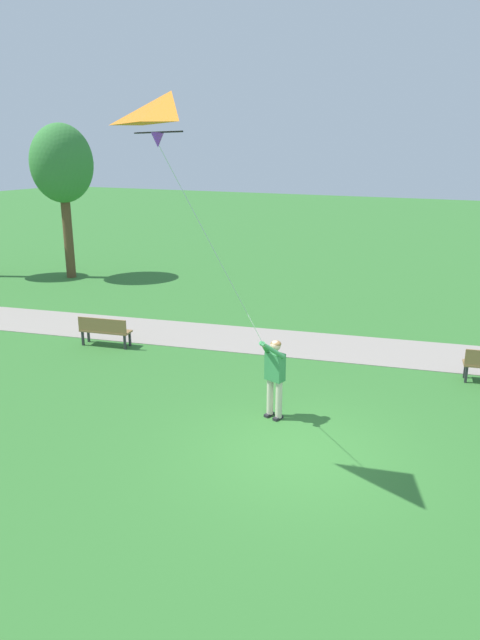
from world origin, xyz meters
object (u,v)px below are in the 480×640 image
object	(u,v)px
tree_lakeside_far	(62,165)
flying_kite	(171,122)
park_bench_far_walkway	(104,329)
person_kite_flyer	(274,372)

from	to	relation	value
tree_lakeside_far	flying_kite	bearing A→B (deg)	-132.18
tree_lakeside_far	park_bench_far_walkway	bearing A→B (deg)	-133.15
person_kite_flyer	park_bench_far_walkway	distance (m)	6.56
flying_kite	park_bench_far_walkway	distance (m)	8.98
person_kite_flyer	tree_lakeside_far	bearing A→B (deg)	56.25
park_bench_far_walkway	tree_lakeside_far	size ratio (longest dim) A/B	0.24
person_kite_flyer	flying_kite	xyz separation A→B (m)	(-2.54, 0.74, 4.86)
flying_kite	tree_lakeside_far	bearing A→B (deg)	47.82
flying_kite	tree_lakeside_far	xyz separation A→B (m)	(11.57, 12.77, -1.07)
park_bench_far_walkway	flying_kite	bearing A→B (deg)	-130.81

